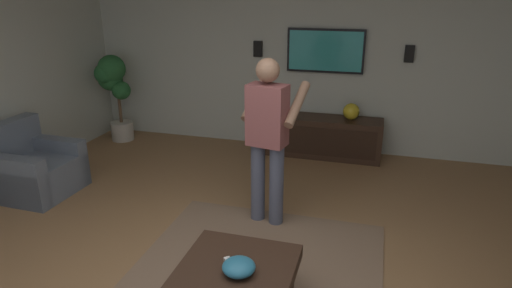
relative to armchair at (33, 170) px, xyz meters
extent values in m
cube|color=#B2B7AD|center=(2.40, -2.71, 1.08)|extent=(0.10, 6.64, 2.71)
cube|color=slate|center=(0.00, -0.04, -0.08)|extent=(0.82, 0.82, 0.40)
cube|color=slate|center=(0.01, 0.28, 0.33)|extent=(0.80, 0.20, 0.42)
cube|color=slate|center=(-0.32, -0.03, 0.00)|extent=(0.18, 0.80, 0.56)
cube|color=slate|center=(0.32, -0.05, 0.00)|extent=(0.18, 0.80, 0.56)
cube|color=#332116|center=(-1.36, -2.84, 0.07)|extent=(1.00, 0.80, 0.10)
cylinder|color=#332116|center=(-0.94, -3.16, -0.13)|extent=(0.07, 0.07, 0.30)
cylinder|color=#332116|center=(-0.94, -2.52, -0.13)|extent=(0.07, 0.07, 0.30)
cube|color=#332116|center=(2.07, -2.95, 0.00)|extent=(0.44, 1.70, 0.55)
cube|color=black|center=(1.85, -2.95, 0.00)|extent=(0.01, 1.56, 0.39)
cube|color=black|center=(2.31, -2.95, 1.14)|extent=(0.05, 1.04, 0.59)
cube|color=teal|center=(2.28, -2.95, 1.14)|extent=(0.01, 0.98, 0.53)
cylinder|color=#4C5166|center=(0.07, -2.81, 0.13)|extent=(0.14, 0.14, 0.82)
cylinder|color=#4C5166|center=(0.10, -2.62, 0.13)|extent=(0.14, 0.14, 0.82)
cube|color=#8C4C4C|center=(0.09, -2.72, 0.83)|extent=(0.28, 0.39, 0.58)
sphere|color=#997056|center=(0.09, -2.72, 1.25)|extent=(0.22, 0.22, 0.22)
cylinder|color=#997056|center=(0.22, -2.97, 0.92)|extent=(0.49, 0.18, 0.37)
cylinder|color=#997056|center=(0.30, -2.53, 0.92)|extent=(0.49, 0.18, 0.37)
cube|color=white|center=(0.46, -2.79, 0.82)|extent=(0.05, 0.06, 0.16)
cylinder|color=#B7B2A8|center=(1.90, 0.06, -0.14)|extent=(0.33, 0.33, 0.28)
cylinder|color=brown|center=(1.90, 0.06, 0.23)|extent=(0.05, 0.05, 0.46)
sphere|color=#235B2D|center=(1.84, 0.08, 0.83)|extent=(0.40, 0.40, 0.40)
sphere|color=#235B2D|center=(1.77, 0.16, 0.77)|extent=(0.30, 0.30, 0.30)
sphere|color=#235B2D|center=(1.87, 0.14, 0.68)|extent=(0.36, 0.36, 0.36)
sphere|color=#235B2D|center=(1.85, -0.03, 0.51)|extent=(0.27, 0.27, 0.27)
ellipsoid|color=teal|center=(-1.33, -2.88, 0.17)|extent=(0.23, 0.23, 0.10)
cube|color=white|center=(-1.25, -2.80, 0.13)|extent=(0.14, 0.13, 0.02)
sphere|color=gold|center=(2.09, -3.36, 0.38)|extent=(0.22, 0.22, 0.22)
cube|color=black|center=(2.32, -4.03, 1.14)|extent=(0.06, 0.12, 0.22)
cube|color=black|center=(2.32, -2.00, 1.13)|extent=(0.06, 0.12, 0.22)
camera|label=1|loc=(-3.68, -3.67, 1.95)|focal=30.58mm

